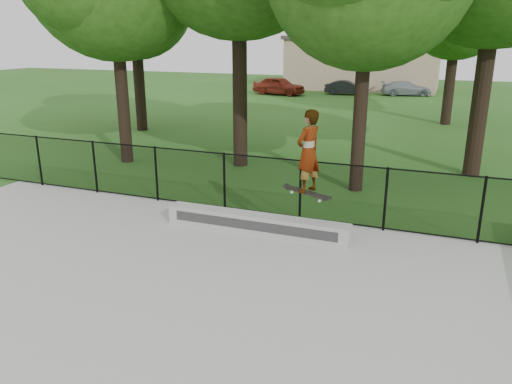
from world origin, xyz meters
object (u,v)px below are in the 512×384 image
Objects in this scene: grind_ledge at (256,224)px; car_a at (279,86)px; car_b at (346,88)px; car_c at (406,89)px; skater_airborne at (308,153)px.

car_a is (-8.47, 26.68, 0.40)m from grind_ledge.
car_b reaches higher than car_c.
car_c is at bearing 91.14° from skater_airborne.
car_a is 1.19× the size of car_c.
skater_airborne reaches higher than car_a.
car_b is (-3.68, 28.55, 0.25)m from grind_ledge.
skater_airborne reaches higher than car_c.
grind_ledge is 29.55m from car_c.
car_b reaches higher than grind_ledge.
car_b is 29.16m from skater_airborne.
car_c is 29.74m from skater_airborne.
car_b is 4.42m from car_c.
car_b is at bearing 97.35° from grind_ledge.
grind_ledge is 1.29× the size of car_c.
skater_airborne is at bearing 165.30° from car_c.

